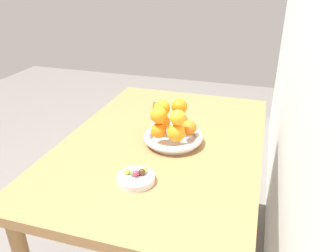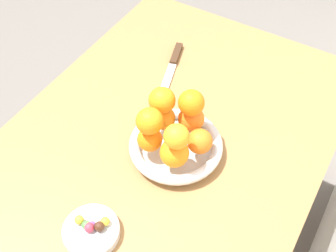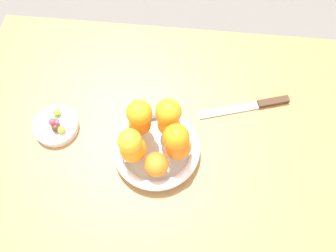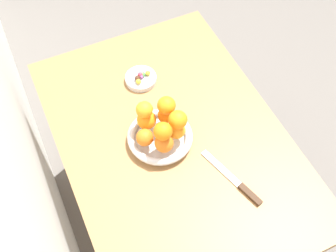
{
  "view_description": "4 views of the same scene",
  "coord_description": "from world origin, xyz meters",
  "px_view_note": "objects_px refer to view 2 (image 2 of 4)",
  "views": [
    {
      "loc": [
        1.08,
        0.34,
        1.36
      ],
      "look_at": [
        -0.01,
        0.02,
        0.8
      ],
      "focal_mm": 35.0,
      "sensor_mm": 36.0,
      "label": 1
    },
    {
      "loc": [
        0.55,
        0.34,
        1.57
      ],
      "look_at": [
        0.02,
        0.03,
        0.84
      ],
      "focal_mm": 45.0,
      "sensor_mm": 36.0,
      "label": 2
    },
    {
      "loc": [
        -0.05,
        0.34,
        1.55
      ],
      "look_at": [
        -0.02,
        0.01,
        0.83
      ],
      "focal_mm": 35.0,
      "sensor_mm": 36.0,
      "label": 3
    },
    {
      "loc": [
        -0.71,
        0.34,
        1.99
      ],
      "look_at": [
        0.01,
        0.01,
        0.81
      ],
      "focal_mm": 45.0,
      "sensor_mm": 36.0,
      "label": 4
    }
  ],
  "objects_px": {
    "candy_dish": "(91,231)",
    "candy_ball_1": "(87,224)",
    "orange_6": "(151,122)",
    "orange_3": "(191,119)",
    "orange_5": "(162,100)",
    "orange_7": "(177,137)",
    "candy_ball_0": "(88,227)",
    "candy_ball_5": "(99,226)",
    "candy_ball_3": "(92,225)",
    "fruit_bowl": "(176,146)",
    "orange_1": "(174,153)",
    "orange_4": "(164,118)",
    "candy_ball_4": "(79,220)",
    "knife": "(171,68)",
    "orange_0": "(149,139)",
    "orange_2": "(200,141)",
    "dining_table": "(162,162)",
    "candy_ball_2": "(105,221)",
    "candy_ball_6": "(86,225)",
    "orange_8": "(191,103)"
  },
  "relations": [
    {
      "from": "orange_6",
      "to": "candy_ball_2",
      "type": "height_order",
      "value": "orange_6"
    },
    {
      "from": "orange_5",
      "to": "candy_ball_2",
      "type": "xyz_separation_m",
      "value": [
        0.28,
        0.03,
        -0.1
      ]
    },
    {
      "from": "orange_0",
      "to": "orange_2",
      "type": "distance_m",
      "value": 0.12
    },
    {
      "from": "orange_4",
      "to": "orange_7",
      "type": "distance_m",
      "value": 0.13
    },
    {
      "from": "candy_ball_3",
      "to": "fruit_bowl",
      "type": "bearing_deg",
      "value": 170.85
    },
    {
      "from": "orange_6",
      "to": "orange_3",
      "type": "bearing_deg",
      "value": 153.41
    },
    {
      "from": "orange_3",
      "to": "orange_6",
      "type": "xyz_separation_m",
      "value": [
        0.1,
        -0.05,
        0.06
      ]
    },
    {
      "from": "candy_ball_2",
      "to": "candy_ball_6",
      "type": "distance_m",
      "value": 0.04
    },
    {
      "from": "orange_1",
      "to": "orange_6",
      "type": "distance_m",
      "value": 0.09
    },
    {
      "from": "orange_5",
      "to": "candy_ball_0",
      "type": "relative_size",
      "value": 2.98
    },
    {
      "from": "knife",
      "to": "orange_7",
      "type": "bearing_deg",
      "value": 31.98
    },
    {
      "from": "candy_ball_2",
      "to": "candy_ball_6",
      "type": "height_order",
      "value": "candy_ball_2"
    },
    {
      "from": "candy_dish",
      "to": "orange_2",
      "type": "distance_m",
      "value": 0.31
    },
    {
      "from": "orange_4",
      "to": "candy_ball_2",
      "type": "height_order",
      "value": "orange_4"
    },
    {
      "from": "dining_table",
      "to": "fruit_bowl",
      "type": "distance_m",
      "value": 0.12
    },
    {
      "from": "orange_5",
      "to": "candy_ball_1",
      "type": "distance_m",
      "value": 0.32
    },
    {
      "from": "orange_6",
      "to": "candy_ball_4",
      "type": "height_order",
      "value": "orange_6"
    },
    {
      "from": "candy_dish",
      "to": "candy_ball_4",
      "type": "distance_m",
      "value": 0.04
    },
    {
      "from": "orange_6",
      "to": "candy_ball_5",
      "type": "relative_size",
      "value": 2.85
    },
    {
      "from": "fruit_bowl",
      "to": "candy_ball_2",
      "type": "relative_size",
      "value": 11.27
    },
    {
      "from": "orange_0",
      "to": "orange_5",
      "type": "bearing_deg",
      "value": -174.52
    },
    {
      "from": "orange_2",
      "to": "orange_8",
      "type": "height_order",
      "value": "orange_8"
    },
    {
      "from": "orange_0",
      "to": "candy_ball_4",
      "type": "bearing_deg",
      "value": -6.57
    },
    {
      "from": "orange_2",
      "to": "orange_4",
      "type": "relative_size",
      "value": 1.02
    },
    {
      "from": "orange_3",
      "to": "candy_ball_3",
      "type": "relative_size",
      "value": 4.08
    },
    {
      "from": "candy_ball_1",
      "to": "orange_6",
      "type": "bearing_deg",
      "value": 176.57
    },
    {
      "from": "orange_5",
      "to": "orange_7",
      "type": "relative_size",
      "value": 1.11
    },
    {
      "from": "dining_table",
      "to": "orange_8",
      "type": "bearing_deg",
      "value": 127.38
    },
    {
      "from": "orange_1",
      "to": "knife",
      "type": "xyz_separation_m",
      "value": [
        -0.3,
        -0.19,
        -0.07
      ]
    },
    {
      "from": "orange_5",
      "to": "orange_6",
      "type": "bearing_deg",
      "value": 11.63
    },
    {
      "from": "fruit_bowl",
      "to": "orange_6",
      "type": "distance_m",
      "value": 0.12
    },
    {
      "from": "candy_ball_0",
      "to": "candy_ball_3",
      "type": "distance_m",
      "value": 0.01
    },
    {
      "from": "orange_1",
      "to": "orange_6",
      "type": "bearing_deg",
      "value": -99.07
    },
    {
      "from": "candy_ball_3",
      "to": "orange_5",
      "type": "bearing_deg",
      "value": -178.17
    },
    {
      "from": "orange_1",
      "to": "candy_ball_1",
      "type": "distance_m",
      "value": 0.24
    },
    {
      "from": "dining_table",
      "to": "orange_1",
      "type": "xyz_separation_m",
      "value": [
        0.06,
        0.07,
        0.16
      ]
    },
    {
      "from": "orange_7",
      "to": "candy_ball_4",
      "type": "height_order",
      "value": "orange_7"
    },
    {
      "from": "orange_1",
      "to": "candy_ball_3",
      "type": "distance_m",
      "value": 0.23
    },
    {
      "from": "orange_4",
      "to": "candy_ball_1",
      "type": "height_order",
      "value": "orange_4"
    },
    {
      "from": "orange_6",
      "to": "candy_ball_2",
      "type": "distance_m",
      "value": 0.23
    },
    {
      "from": "orange_2",
      "to": "orange_5",
      "type": "xyz_separation_m",
      "value": [
        -0.02,
        -0.11,
        0.06
      ]
    },
    {
      "from": "orange_2",
      "to": "candy_ball_6",
      "type": "height_order",
      "value": "orange_2"
    },
    {
      "from": "orange_8",
      "to": "candy_ball_1",
      "type": "xyz_separation_m",
      "value": [
        0.33,
        -0.06,
        -0.11
      ]
    },
    {
      "from": "orange_3",
      "to": "candy_ball_3",
      "type": "height_order",
      "value": "orange_3"
    },
    {
      "from": "fruit_bowl",
      "to": "candy_ball_2",
      "type": "xyz_separation_m",
      "value": [
        0.25,
        -0.02,
        0.01
      ]
    },
    {
      "from": "orange_0",
      "to": "fruit_bowl",
      "type": "bearing_deg",
      "value": 134.22
    },
    {
      "from": "orange_4",
      "to": "candy_ball_5",
      "type": "height_order",
      "value": "orange_4"
    },
    {
      "from": "fruit_bowl",
      "to": "knife",
      "type": "distance_m",
      "value": 0.3
    },
    {
      "from": "orange_5",
      "to": "candy_ball_0",
      "type": "xyz_separation_m",
      "value": [
        0.31,
        0.01,
        -0.1
      ]
    },
    {
      "from": "candy_dish",
      "to": "candy_ball_1",
      "type": "height_order",
      "value": "candy_ball_1"
    }
  ]
}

